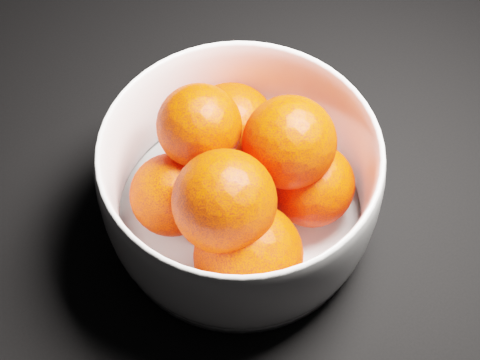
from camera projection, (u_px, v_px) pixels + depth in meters
name	position (u px, v px, depth m)	size (l,w,h in m)	color
bowl	(240.00, 184.00, 0.55)	(0.23, 0.23, 0.11)	white
orange_pile	(241.00, 180.00, 0.54)	(0.18, 0.20, 0.13)	#FF2500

